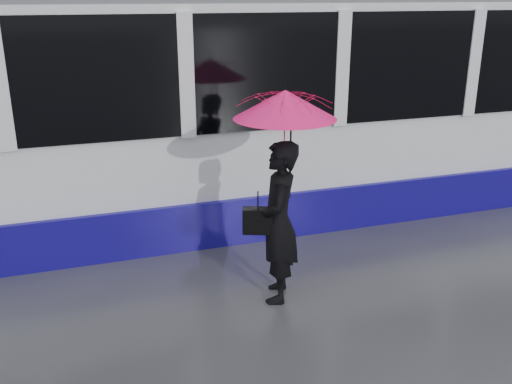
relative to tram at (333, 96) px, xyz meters
name	(u,v)px	position (x,y,z in m)	size (l,w,h in m)	color
ground	(276,287)	(-1.84, -2.50, -1.64)	(90.00, 90.00, 0.00)	#2D2D32
rails	(218,210)	(-1.84, 0.00, -1.63)	(34.00, 1.51, 0.02)	#3F3D38
tram	(333,96)	(0.00, 0.00, 0.00)	(26.00, 2.56, 3.35)	white
woman	(279,222)	(-1.89, -2.70, -0.77)	(0.63, 0.41, 1.73)	black
umbrella	(285,124)	(-1.84, -2.70, 0.26)	(1.32, 1.32, 1.17)	#DD1261
handbag	(258,221)	(-2.11, -2.68, -0.73)	(0.34, 0.24, 0.45)	black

